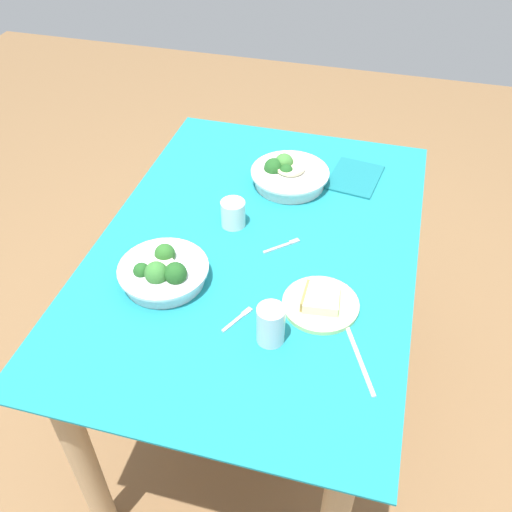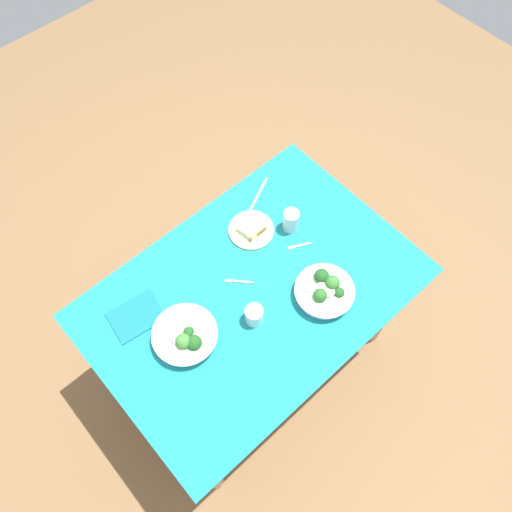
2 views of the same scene
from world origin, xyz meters
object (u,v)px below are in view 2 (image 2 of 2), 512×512
water_glass_side (291,220)px  fork_by_near_bowl (298,246)px  broccoli_bowl_far (186,337)px  broccoli_bowl_near (325,291)px  fork_by_far_bowl (238,282)px  napkin_folded_upper (136,316)px  bread_side_plate (251,229)px  table_knife_left (257,196)px  water_glass_center (254,315)px

water_glass_side → fork_by_near_bowl: water_glass_side is taller
broccoli_bowl_far → broccoli_bowl_near: 0.56m
fork_by_far_bowl → napkin_folded_upper: bearing=26.4°
water_glass_side → fork_by_near_bowl: size_ratio=1.08×
broccoli_bowl_near → bread_side_plate: size_ratio=1.22×
fork_by_far_bowl → table_knife_left: bearing=-95.4°
fork_by_far_bowl → water_glass_side: bearing=-124.8°
broccoli_bowl_far → water_glass_center: broccoli_bowl_far is taller
broccoli_bowl_far → bread_side_plate: size_ratio=1.28×
bread_side_plate → table_knife_left: (0.14, 0.11, -0.01)m
broccoli_bowl_near → bread_side_plate: 0.41m
fork_by_near_bowl → broccoli_bowl_far: bearing=27.9°
fork_by_far_bowl → broccoli_bowl_far: bearing=57.7°
fork_by_far_bowl → bread_side_plate: bearing=-97.5°
water_glass_center → fork_by_far_bowl: water_glass_center is taller
broccoli_bowl_far → water_glass_side: 0.64m
broccoli_bowl_near → napkin_folded_upper: broccoli_bowl_near is taller
bread_side_plate → broccoli_bowl_near: bearing=-87.4°
broccoli_bowl_far → broccoli_bowl_near: same height
water_glass_side → fork_by_near_bowl: bearing=-113.6°
fork_by_far_bowl → table_knife_left: same height
water_glass_center → fork_by_near_bowl: size_ratio=0.84×
bread_side_plate → fork_by_far_bowl: bearing=-144.8°
water_glass_center → fork_by_near_bowl: (0.35, 0.12, -0.04)m
bread_side_plate → napkin_folded_upper: (-0.58, 0.01, -0.01)m
water_glass_center → fork_by_near_bowl: bearing=18.6°
broccoli_bowl_far → fork_by_far_bowl: broccoli_bowl_far is taller
water_glass_center → table_knife_left: (0.39, 0.41, -0.04)m
broccoli_bowl_near → bread_side_plate: bearing=92.6°
water_glass_side → table_knife_left: (0.00, 0.21, -0.05)m
water_glass_side → napkin_folded_upper: size_ratio=0.52×
broccoli_bowl_near → table_knife_left: bearing=77.3°
water_glass_side → broccoli_bowl_near: bearing=-110.4°
table_knife_left → broccoli_bowl_far: bearing=0.8°
broccoli_bowl_near → table_knife_left: 0.53m
bread_side_plate → napkin_folded_upper: size_ratio=0.98×
table_knife_left → napkin_folded_upper: napkin_folded_upper is taller
broccoli_bowl_near → water_glass_side: (0.12, 0.31, 0.02)m
broccoli_bowl_far → fork_by_near_bowl: 0.59m
fork_by_near_bowl → napkin_folded_upper: 0.70m
broccoli_bowl_far → fork_by_far_bowl: bearing=10.3°
broccoli_bowl_near → table_knife_left: (0.12, 0.52, -0.03)m
broccoli_bowl_far → water_glass_center: bearing=-23.9°
fork_by_far_bowl → fork_by_near_bowl: (0.29, -0.04, 0.00)m
napkin_folded_upper → broccoli_bowl_near: bearing=-34.6°
fork_by_far_bowl → water_glass_center: bearing=118.2°
water_glass_center → napkin_folded_upper: water_glass_center is taller
broccoli_bowl_near → fork_by_far_bowl: (-0.22, 0.27, -0.03)m
broccoli_bowl_near → water_glass_center: (-0.27, 0.10, 0.01)m
broccoli_bowl_near → water_glass_side: bearing=69.6°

